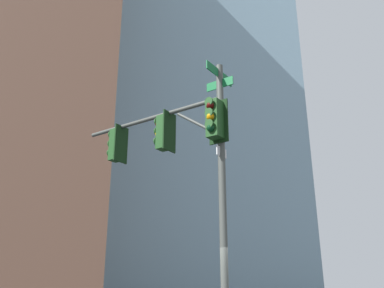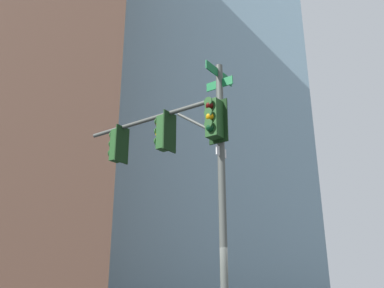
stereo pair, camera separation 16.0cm
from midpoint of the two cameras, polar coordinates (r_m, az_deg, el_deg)
name	(u,v)px [view 2 (the right image)]	position (r m, az deg, el deg)	size (l,w,h in m)	color
signal_pole_assembly	(178,148)	(11.13, -1.56, -0.51)	(4.41, 3.38, 7.29)	#4C514C
building_brick_nearside	(7,47)	(51.03, -24.13, 12.16)	(26.22, 21.94, 53.67)	#845B47
building_brick_midblock	(31,111)	(58.41, -21.27, 4.32)	(18.93, 17.57, 47.48)	#845B47
building_glass_tower	(169,52)	(70.66, -3.12, 12.57)	(27.34, 33.94, 77.86)	#8CB2C6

